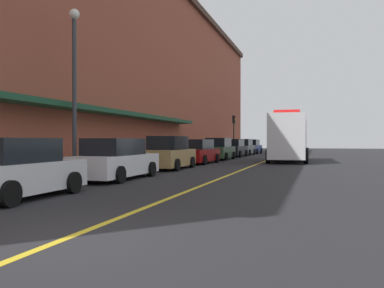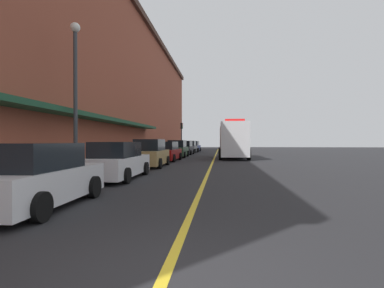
# 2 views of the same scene
# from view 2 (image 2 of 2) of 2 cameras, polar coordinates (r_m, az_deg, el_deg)

# --- Properties ---
(ground_plane) EXTENTS (112.00, 112.00, 0.00)m
(ground_plane) POSITION_cam_2_polar(r_m,az_deg,el_deg) (28.41, 4.37, -2.83)
(ground_plane) COLOR #232326
(sidewalk_left) EXTENTS (2.40, 70.00, 0.15)m
(sidewalk_left) POSITION_cam_2_polar(r_m,az_deg,el_deg) (29.22, -7.89, -2.60)
(sidewalk_left) COLOR #ADA8A0
(sidewalk_left) RESTS_ON ground
(lane_center_stripe) EXTENTS (0.16, 70.00, 0.01)m
(lane_center_stripe) POSITION_cam_2_polar(r_m,az_deg,el_deg) (28.41, 4.37, -2.83)
(lane_center_stripe) COLOR gold
(lane_center_stripe) RESTS_ON ground
(brick_building_left) EXTENTS (13.47, 64.00, 14.85)m
(brick_building_left) POSITION_cam_2_polar(r_m,az_deg,el_deg) (31.37, -21.77, 11.08)
(brick_building_left) COLOR brown
(brick_building_left) RESTS_ON ground
(parked_car_0) EXTENTS (2.09, 4.31, 1.63)m
(parked_car_0) POSITION_cam_2_polar(r_m,az_deg,el_deg) (8.34, -28.22, -5.77)
(parked_car_0) COLOR silver
(parked_car_0) RESTS_ON ground
(parked_car_1) EXTENTS (2.01, 4.91, 1.64)m
(parked_car_1) POSITION_cam_2_polar(r_m,az_deg,el_deg) (13.42, -14.34, -3.32)
(parked_car_1) COLOR silver
(parked_car_1) RESTS_ON ground
(parked_car_2) EXTENTS (2.02, 4.48, 1.80)m
(parked_car_2) POSITION_cam_2_polar(r_m,az_deg,el_deg) (19.27, -8.13, -1.94)
(parked_car_2) COLOR #A5844C
(parked_car_2) RESTS_ON ground
(parked_car_3) EXTENTS (2.21, 4.94, 1.64)m
(parked_car_3) POSITION_cam_2_polar(r_m,az_deg,el_deg) (24.82, -5.11, -1.53)
(parked_car_3) COLOR maroon
(parked_car_3) RESTS_ON ground
(parked_car_4) EXTENTS (2.02, 4.78, 1.78)m
(parked_car_4) POSITION_cam_2_polar(r_m,az_deg,el_deg) (30.69, -2.83, -1.03)
(parked_car_4) COLOR #2D5133
(parked_car_4) RESTS_ON ground
(parked_car_5) EXTENTS (2.17, 4.74, 1.70)m
(parked_car_5) POSITION_cam_2_polar(r_m,az_deg,el_deg) (36.74, -1.41, -0.82)
(parked_car_5) COLOR black
(parked_car_5) RESTS_ON ground
(parked_car_6) EXTENTS (2.23, 4.35, 1.74)m
(parked_car_6) POSITION_cam_2_polar(r_m,az_deg,el_deg) (42.06, -0.51, -0.63)
(parked_car_6) COLOR #595B60
(parked_car_6) RESTS_ON ground
(parked_car_7) EXTENTS (2.22, 4.66, 1.71)m
(parked_car_7) POSITION_cam_2_polar(r_m,az_deg,el_deg) (47.39, 0.27, -0.51)
(parked_car_7) COLOR navy
(parked_car_7) RESTS_ON ground
(box_truck) EXTENTS (2.88, 8.28, 3.63)m
(box_truck) POSITION_cam_2_polar(r_m,az_deg,el_deg) (28.82, 7.99, 0.64)
(box_truck) COLOR silver
(box_truck) RESTS_ON ground
(parking_meter_0) EXTENTS (0.14, 0.18, 1.33)m
(parking_meter_0) POSITION_cam_2_polar(r_m,az_deg,el_deg) (46.85, -1.64, -0.21)
(parking_meter_0) COLOR #4C4C51
(parking_meter_0) RESTS_ON sidewalk_left
(parking_meter_1) EXTENTS (0.14, 0.18, 1.33)m
(parking_meter_1) POSITION_cam_2_polar(r_m,az_deg,el_deg) (29.55, -6.03, -0.65)
(parking_meter_1) COLOR #4C4C51
(parking_meter_1) RESTS_ON sidewalk_left
(street_lamp_left) EXTENTS (0.44, 0.44, 6.94)m
(street_lamp_left) POSITION_cam_2_polar(r_m,az_deg,el_deg) (14.61, -21.85, 11.26)
(street_lamp_left) COLOR #33383D
(street_lamp_left) RESTS_ON sidewalk_left
(traffic_light_near) EXTENTS (0.38, 0.36, 4.30)m
(traffic_light_near) POSITION_cam_2_polar(r_m,az_deg,el_deg) (43.99, -2.04, 2.47)
(traffic_light_near) COLOR #232326
(traffic_light_near) RESTS_ON sidewalk_left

